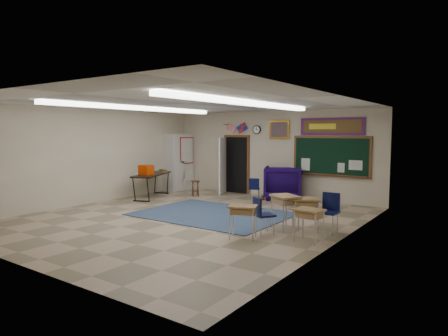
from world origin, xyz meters
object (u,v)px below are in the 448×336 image
Objects in this scene: wingback_armchair at (283,183)px; folding_table at (152,184)px; wooden_stool at (195,188)px; student_desk_front_left at (285,210)px; student_desk_front_right at (305,212)px.

folding_table is (-3.91, -2.27, -0.11)m from wingback_armchair.
wingback_armchair reaches higher than wooden_stool.
wooden_stool is (-4.71, 2.49, -0.16)m from student_desk_front_left.
student_desk_front_left reaches higher than wooden_stool.
wooden_stool is (-2.78, -1.26, -0.27)m from wingback_armchair.
student_desk_front_right is at bearing -33.89° from folding_table.
student_desk_front_right is at bearing 99.08° from wingback_armchair.
student_desk_front_left is at bearing -36.43° from folding_table.
student_desk_front_right is 6.40m from folding_table.
wingback_armchair is 4.53m from folding_table.
wingback_armchair is 1.48× the size of student_desk_front_left.
student_desk_front_left is 5.33m from wooden_stool.
student_desk_front_right is (2.36, -3.56, -0.14)m from wingback_armchair.
student_desk_front_left is 0.39× the size of folding_table.
student_desk_front_right is 5.64m from wooden_stool.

